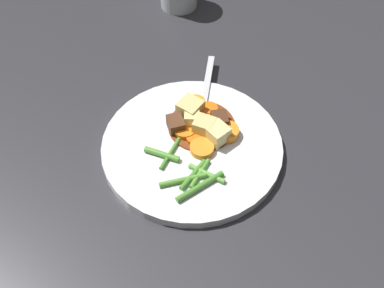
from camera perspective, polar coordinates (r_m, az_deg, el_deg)
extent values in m
plane|color=#2D2D33|center=(0.73, 0.00, -0.71)|extent=(3.00, 3.00, 0.00)
cylinder|color=white|center=(0.73, 0.00, -0.36)|extent=(0.26, 0.26, 0.01)
cylinder|color=brown|center=(0.74, 1.10, 2.11)|extent=(0.10, 0.10, 0.00)
cylinder|color=orange|center=(0.77, 0.44, 4.65)|extent=(0.04, 0.04, 0.01)
cylinder|color=orange|center=(0.75, 0.95, 3.24)|extent=(0.05, 0.05, 0.01)
cylinder|color=orange|center=(0.76, 2.02, 3.88)|extent=(0.03, 0.03, 0.01)
cylinder|color=orange|center=(0.71, 1.20, -0.46)|extent=(0.05, 0.05, 0.01)
cylinder|color=orange|center=(0.72, 0.80, 0.68)|extent=(0.05, 0.05, 0.01)
cylinder|color=orange|center=(0.73, 4.01, 1.38)|extent=(0.05, 0.05, 0.01)
cylinder|color=orange|center=(0.73, -0.83, 1.55)|extent=(0.04, 0.04, 0.01)
cube|color=#EAD68C|center=(0.74, -0.03, 2.86)|extent=(0.03, 0.03, 0.03)
cube|color=#EAD68C|center=(0.72, 2.93, 1.14)|extent=(0.03, 0.03, 0.03)
cube|color=#E5CC7A|center=(0.75, -0.20, 3.99)|extent=(0.03, 0.03, 0.03)
cube|color=#E5CC7A|center=(0.73, 1.23, 2.08)|extent=(0.03, 0.04, 0.03)
cube|color=#4C2B19|center=(0.74, 3.15, 2.72)|extent=(0.04, 0.04, 0.02)
cube|color=#56331E|center=(0.73, -1.86, 2.27)|extent=(0.03, 0.04, 0.02)
cylinder|color=#4C8E33|center=(0.68, 0.13, -3.54)|extent=(0.06, 0.01, 0.01)
cylinder|color=#599E38|center=(0.68, -1.06, -4.14)|extent=(0.06, 0.04, 0.01)
cylinder|color=#4C8E33|center=(0.71, -2.30, -0.75)|extent=(0.07, 0.03, 0.01)
cylinder|color=#599E38|center=(0.70, -3.47, -1.18)|extent=(0.02, 0.05, 0.01)
cylinder|color=#4C8E33|center=(0.67, 0.92, -4.88)|extent=(0.08, 0.03, 0.01)
cylinder|color=#599E38|center=(0.68, 0.91, -3.40)|extent=(0.05, 0.02, 0.01)
cylinder|color=#66AD42|center=(0.68, 1.69, -3.39)|extent=(0.02, 0.06, 0.01)
cube|color=silver|center=(0.81, 1.79, 7.30)|extent=(0.10, 0.07, 0.00)
cube|color=silver|center=(0.76, 1.20, 3.89)|extent=(0.03, 0.03, 0.00)
cylinder|color=silver|center=(0.74, 0.19, 2.28)|extent=(0.04, 0.03, 0.00)
cylinder|color=silver|center=(0.74, 0.67, 2.23)|extent=(0.04, 0.03, 0.00)
cylinder|color=silver|center=(0.74, 1.15, 2.18)|extent=(0.04, 0.03, 0.00)
cylinder|color=silver|center=(0.74, 1.63, 2.13)|extent=(0.04, 0.03, 0.00)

